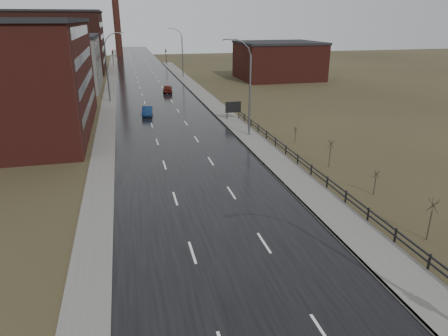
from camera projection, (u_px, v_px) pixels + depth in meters
road at (158, 102)px, 68.38m from camera, size 14.00×300.00×0.06m
sidewalk_right at (250, 138)px, 47.58m from camera, size 3.20×180.00×0.18m
curb_right at (238, 138)px, 47.24m from camera, size 0.16×180.00×0.18m
sidewalk_left at (109, 104)px, 66.52m from camera, size 2.40×260.00×0.12m
warehouse_mid at (57, 63)px, 78.84m from camera, size 16.32×20.40×10.50m
warehouse_far at (51, 42)px, 104.10m from camera, size 26.52×24.48×15.50m
building_right at (278, 60)px, 93.76m from camera, size 18.36×16.32×8.50m
smokestack at (116, 13)px, 143.41m from camera, size 2.70×2.70×30.70m
streetlight_right_mid at (248, 88)px, 46.46m from camera, size 3.36×0.28×11.35m
streetlight_left at (109, 67)px, 66.42m from camera, size 3.36×0.28×11.35m
streetlight_right_far at (181, 53)px, 95.54m from camera, size 3.36×0.28×11.35m
guardrail at (331, 184)px, 32.58m from camera, size 0.10×53.05×1.10m
shrub_c at (431, 219)px, 25.18m from camera, size 0.68×0.71×2.88m
shrub_d at (375, 182)px, 31.96m from camera, size 0.50×0.53×2.10m
shrub_e at (330, 153)px, 37.93m from camera, size 0.64×0.67×2.70m
shrub_f at (295, 134)px, 45.58m from camera, size 0.45×0.48×1.89m
billboard at (233, 108)px, 55.79m from camera, size 2.24×0.17×2.58m
traffic_light_left at (112, 50)px, 119.51m from camera, size 0.58×2.73×5.30m
traffic_light_right at (166, 49)px, 123.13m from camera, size 0.58×2.73×5.30m
car_near at (147, 111)px, 58.37m from camera, size 1.86×4.21×1.34m
car_far at (168, 89)px, 76.82m from camera, size 2.29×4.53×1.48m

